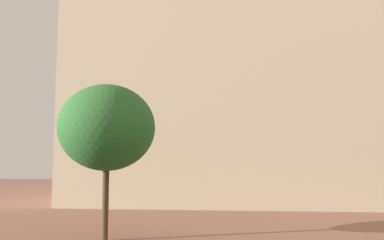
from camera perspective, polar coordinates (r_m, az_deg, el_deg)
The scene contains 2 objects.
landmark_building at distance 35.23m, azimuth 6.78°, elevation 4.96°, with size 26.70×14.66×30.82m.
tree_curb_far at distance 17.74m, azimuth -12.08°, elevation -1.10°, with size 4.19×4.19×6.70m.
Camera 1 is at (1.62, -1.61, 3.37)m, focal length 37.22 mm.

